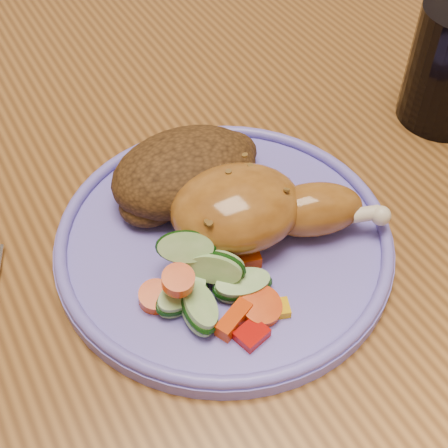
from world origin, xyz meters
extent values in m
cube|color=brown|center=(0.00, 0.00, 0.73)|extent=(0.90, 1.40, 0.04)
cube|color=brown|center=(0.39, 0.64, 0.35)|extent=(0.06, 0.06, 0.71)
cube|color=#4C2D16|center=(0.00, 0.55, 0.43)|extent=(0.42, 0.42, 0.04)
cylinder|color=#4C2D16|center=(-0.18, 0.37, 0.21)|extent=(0.04, 0.04, 0.41)
cylinder|color=#4C2D16|center=(0.18, 0.37, 0.21)|extent=(0.04, 0.04, 0.41)
cylinder|color=#4C2D16|center=(0.18, 0.73, 0.21)|extent=(0.04, 0.04, 0.41)
cylinder|color=#6C61CE|center=(-0.03, -0.11, 0.76)|extent=(0.27, 0.27, 0.01)
torus|color=#6C61CE|center=(-0.03, -0.11, 0.77)|extent=(0.27, 0.27, 0.01)
ellipsoid|color=#995D20|center=(-0.01, -0.11, 0.79)|extent=(0.12, 0.11, 0.06)
ellipsoid|color=#995D20|center=(0.04, -0.13, 0.78)|extent=(0.09, 0.07, 0.04)
sphere|color=beige|center=(0.08, -0.16, 0.78)|extent=(0.02, 0.02, 0.02)
ellipsoid|color=#472B11|center=(-0.03, -0.05, 0.79)|extent=(0.13, 0.09, 0.05)
ellipsoid|color=#472B11|center=(0.01, -0.04, 0.78)|extent=(0.06, 0.05, 0.03)
ellipsoid|color=#472B11|center=(-0.06, -0.06, 0.77)|extent=(0.05, 0.05, 0.03)
cube|color=#A50A05|center=(-0.05, -0.20, 0.77)|extent=(0.03, 0.02, 0.01)
cube|color=#E5A507|center=(-0.03, -0.19, 0.77)|extent=(0.02, 0.02, 0.01)
cylinder|color=#DE4207|center=(-0.04, -0.18, 0.77)|extent=(0.03, 0.03, 0.01)
cylinder|color=#DE4207|center=(-0.10, -0.14, 0.77)|extent=(0.03, 0.03, 0.01)
cube|color=#DE4207|center=(-0.06, -0.18, 0.77)|extent=(0.03, 0.02, 0.01)
cylinder|color=#DE4207|center=(-0.08, -0.15, 0.79)|extent=(0.02, 0.02, 0.01)
cube|color=#DE4207|center=(-0.03, -0.14, 0.77)|extent=(0.03, 0.02, 0.01)
cylinder|color=#DE4207|center=(-0.04, -0.18, 0.77)|extent=(0.03, 0.03, 0.01)
cylinder|color=#A5C680|center=(-0.07, -0.12, 0.79)|extent=(0.05, 0.05, 0.04)
cylinder|color=#A5C680|center=(-0.05, -0.14, 0.78)|extent=(0.05, 0.05, 0.04)
cylinder|color=#A5C680|center=(-0.04, -0.16, 0.77)|extent=(0.05, 0.05, 0.02)
cylinder|color=#A5C680|center=(-0.08, -0.15, 0.77)|extent=(0.05, 0.05, 0.02)
cylinder|color=#A5C680|center=(-0.08, -0.16, 0.77)|extent=(0.05, 0.05, 0.02)
camera|label=1|loc=(-0.18, -0.39, 1.14)|focal=50.00mm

